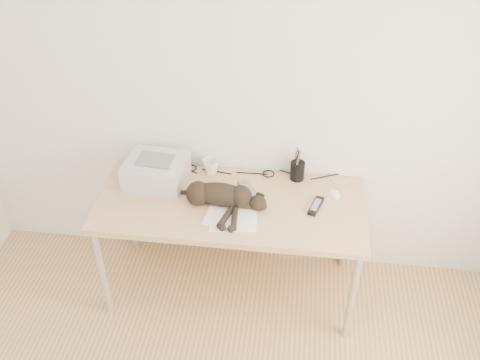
# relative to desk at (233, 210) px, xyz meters

# --- Properties ---
(wall_back) EXTENTS (3.50, 0.00, 3.50)m
(wall_back) POSITION_rel_desk_xyz_m (0.00, 0.27, 0.69)
(wall_back) COLOR white
(wall_back) RESTS_ON floor
(desk) EXTENTS (1.60, 0.70, 0.74)m
(desk) POSITION_rel_desk_xyz_m (0.00, 0.00, 0.00)
(desk) COLOR tan
(desk) RESTS_ON floor
(printer) EXTENTS (0.38, 0.33, 0.17)m
(printer) POSITION_rel_desk_xyz_m (-0.48, 0.06, 0.22)
(printer) COLOR silver
(printer) RESTS_ON desk
(papers) EXTENTS (0.32, 0.24, 0.01)m
(papers) POSITION_rel_desk_xyz_m (0.02, -0.24, 0.14)
(papers) COLOR white
(papers) RESTS_ON desk
(cat) EXTENTS (0.65, 0.32, 0.15)m
(cat) POSITION_rel_desk_xyz_m (-0.07, -0.11, 0.20)
(cat) COLOR black
(cat) RESTS_ON desk
(mug) EXTENTS (0.14, 0.14, 0.10)m
(mug) POSITION_rel_desk_xyz_m (-0.17, 0.19, 0.18)
(mug) COLOR white
(mug) RESTS_ON desk
(pen_cup) EXTENTS (0.09, 0.09, 0.23)m
(pen_cup) POSITION_rel_desk_xyz_m (0.38, 0.20, 0.20)
(pen_cup) COLOR black
(pen_cup) RESTS_ON desk
(remote_grey) EXTENTS (0.16, 0.19, 0.02)m
(remote_grey) POSITION_rel_desk_xyz_m (0.10, 0.03, 0.14)
(remote_grey) COLOR slate
(remote_grey) RESTS_ON desk
(remote_black) EXTENTS (0.10, 0.18, 0.02)m
(remote_black) POSITION_rel_desk_xyz_m (0.50, -0.07, 0.14)
(remote_black) COLOR black
(remote_black) RESTS_ON desk
(mouse) EXTENTS (0.09, 0.11, 0.03)m
(mouse) POSITION_rel_desk_xyz_m (0.62, 0.06, 0.15)
(mouse) COLOR white
(mouse) RESTS_ON desk
(cable_tangle) EXTENTS (1.36, 0.08, 0.01)m
(cable_tangle) POSITION_rel_desk_xyz_m (0.00, 0.22, 0.14)
(cable_tangle) COLOR black
(cable_tangle) RESTS_ON desk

